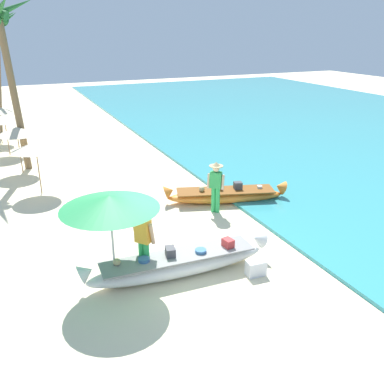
% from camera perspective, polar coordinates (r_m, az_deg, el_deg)
% --- Properties ---
extents(ground_plane, '(80.00, 80.00, 0.00)m').
position_cam_1_polar(ground_plane, '(10.66, -1.79, -10.09)').
color(ground_plane, beige).
extents(sea, '(24.00, 56.00, 0.10)m').
position_cam_1_polar(sea, '(25.44, 24.02, 7.00)').
color(sea, teal).
rests_on(sea, ground).
extents(boat_white_foreground, '(4.75, 0.93, 0.82)m').
position_cam_1_polar(boat_white_foreground, '(10.18, -1.82, -9.74)').
color(boat_white_foreground, white).
rests_on(boat_white_foreground, ground).
extents(boat_orange_midground, '(4.20, 1.97, 0.74)m').
position_cam_1_polar(boat_orange_midground, '(14.36, 4.56, -0.41)').
color(boat_orange_midground, orange).
rests_on(boat_orange_midground, ground).
extents(person_vendor_hatted, '(0.54, 0.50, 1.70)m').
position_cam_1_polar(person_vendor_hatted, '(13.28, 3.26, 1.17)').
color(person_vendor_hatted, green).
rests_on(person_vendor_hatted, ground).
extents(person_tourist_customer, '(0.50, 0.55, 1.73)m').
position_cam_1_polar(person_tourist_customer, '(9.90, -6.65, -6.33)').
color(person_tourist_customer, green).
rests_on(person_tourist_customer, ground).
extents(patio_umbrella_large, '(2.18, 2.18, 2.22)m').
position_cam_1_polar(patio_umbrella_large, '(9.20, -11.16, -1.44)').
color(patio_umbrella_large, '#B7B7BC').
rests_on(patio_umbrella_large, ground).
extents(parasol_row_0, '(1.60, 1.60, 1.91)m').
position_cam_1_polar(parasol_row_0, '(15.60, -20.56, 5.85)').
color(parasol_row_0, '#8E6B47').
rests_on(parasol_row_0, ground).
extents(parasol_row_1, '(1.60, 1.60, 1.91)m').
position_cam_1_polar(parasol_row_1, '(18.28, -22.78, 7.66)').
color(parasol_row_1, '#8E6B47').
rests_on(parasol_row_1, ground).
extents(parasol_row_2, '(1.60, 1.60, 1.91)m').
position_cam_1_polar(parasol_row_2, '(21.24, -24.22, 9.16)').
color(parasol_row_2, '#8E6B47').
rests_on(parasol_row_2, ground).
extents(palm_tree_far_behind, '(2.66, 2.66, 6.79)m').
position_cam_1_polar(palm_tree_far_behind, '(18.34, -24.51, 18.84)').
color(palm_tree_far_behind, brown).
rests_on(palm_tree_far_behind, ground).
extents(cooler_box, '(0.48, 0.31, 0.38)m').
position_cam_1_polar(cooler_box, '(10.34, 8.69, -10.20)').
color(cooler_box, silver).
rests_on(cooler_box, ground).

